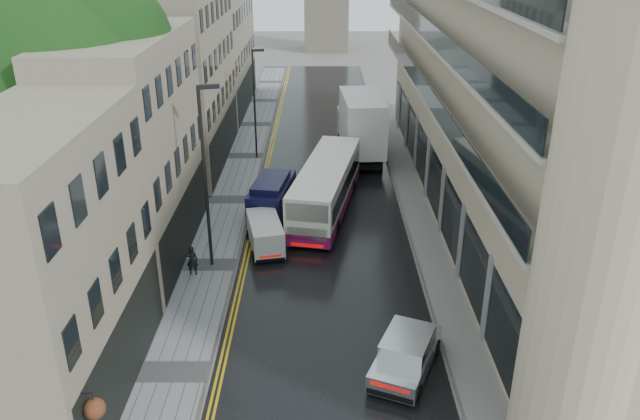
# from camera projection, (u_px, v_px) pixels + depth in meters

# --- Properties ---
(road) EXTENTS (9.00, 85.00, 0.02)m
(road) POSITION_uv_depth(u_px,v_px,m) (326.00, 201.00, 38.79)
(road) COLOR black
(road) RESTS_ON ground
(left_sidewalk) EXTENTS (2.70, 85.00, 0.12)m
(left_sidewalk) POSITION_uv_depth(u_px,v_px,m) (232.00, 200.00, 38.77)
(left_sidewalk) COLOR gray
(left_sidewalk) RESTS_ON ground
(right_sidewalk) EXTENTS (1.80, 85.00, 0.12)m
(right_sidewalk) POSITION_uv_depth(u_px,v_px,m) (412.00, 200.00, 38.77)
(right_sidewalk) COLOR slate
(right_sidewalk) RESTS_ON ground
(old_shop_row) EXTENTS (4.50, 56.00, 12.00)m
(old_shop_row) POSITION_uv_depth(u_px,v_px,m) (174.00, 96.00, 38.62)
(old_shop_row) COLOR gray
(old_shop_row) RESTS_ON ground
(modern_block) EXTENTS (8.00, 40.00, 14.00)m
(modern_block) POSITION_uv_depth(u_px,v_px,m) (512.00, 96.00, 34.56)
(modern_block) COLOR tan
(modern_block) RESTS_ON ground
(tree_near) EXTENTS (10.56, 10.56, 13.89)m
(tree_near) POSITION_uv_depth(u_px,v_px,m) (61.00, 128.00, 29.11)
(tree_near) COLOR black
(tree_near) RESTS_ON ground
(tree_far) EXTENTS (9.24, 9.24, 12.46)m
(tree_far) POSITION_uv_depth(u_px,v_px,m) (142.00, 82.00, 41.27)
(tree_far) COLOR black
(tree_far) RESTS_ON ground
(cream_bus) EXTENTS (4.51, 11.17, 2.97)m
(cream_bus) POSITION_uv_depth(u_px,v_px,m) (296.00, 207.00, 34.29)
(cream_bus) COLOR white
(cream_bus) RESTS_ON road
(white_lorry) EXTENTS (3.28, 9.22, 4.76)m
(white_lorry) POSITION_uv_depth(u_px,v_px,m) (346.00, 134.00, 43.58)
(white_lorry) COLOR white
(white_lorry) RESTS_ON road
(silver_hatchback) EXTENTS (3.28, 4.53, 1.56)m
(silver_hatchback) POSITION_uv_depth(u_px,v_px,m) (373.00, 370.00, 22.62)
(silver_hatchback) COLOR #B7B6BC
(silver_hatchback) RESTS_ON road
(white_van) EXTENTS (2.31, 3.90, 1.65)m
(white_van) POSITION_uv_depth(u_px,v_px,m) (254.00, 246.00, 31.39)
(white_van) COLOR silver
(white_van) RESTS_ON road
(navy_van) EXTENTS (2.65, 5.09, 2.48)m
(navy_van) POSITION_uv_depth(u_px,v_px,m) (250.00, 207.00, 34.91)
(navy_van) COLOR black
(navy_van) RESTS_ON road
(pedestrian) EXTENTS (0.56, 0.37, 1.53)m
(pedestrian) POSITION_uv_depth(u_px,v_px,m) (192.00, 260.00, 29.98)
(pedestrian) COLOR black
(pedestrian) RESTS_ON left_sidewalk
(lamp_post_near) EXTENTS (1.03, 0.48, 8.99)m
(lamp_post_near) POSITION_uv_depth(u_px,v_px,m) (205.00, 181.00, 29.37)
(lamp_post_near) COLOR black
(lamp_post_near) RESTS_ON left_sidewalk
(lamp_post_far) EXTENTS (0.90, 0.40, 7.80)m
(lamp_post_far) POSITION_uv_depth(u_px,v_px,m) (255.00, 105.00, 44.42)
(lamp_post_far) COLOR black
(lamp_post_far) RESTS_ON left_sidewalk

